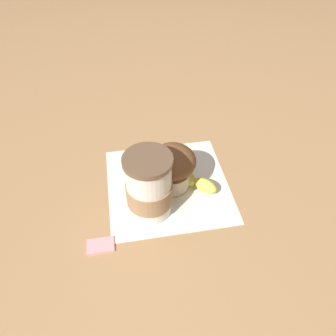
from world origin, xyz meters
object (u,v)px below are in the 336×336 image
at_px(muffin, 173,167).
at_px(banana, 186,174).
at_px(sugar_packet, 100,245).
at_px(coffee_cup, 149,187).

bearing_deg(muffin, banana, -55.53).
distance_m(banana, sugar_packet, 0.23).
xyz_separation_m(coffee_cup, banana, (0.08, -0.07, -0.05)).
height_order(muffin, sugar_packet, muffin).
bearing_deg(muffin, coffee_cup, 146.71).
bearing_deg(muffin, sugar_packet, 141.00).
relative_size(coffee_cup, banana, 1.08).
bearing_deg(banana, coffee_cup, 139.83).
height_order(coffee_cup, banana, coffee_cup).
bearing_deg(sugar_packet, banana, -41.42).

